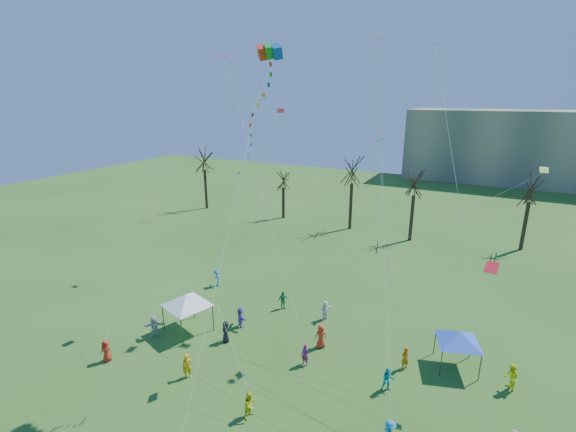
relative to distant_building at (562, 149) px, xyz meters
The scene contains 8 objects.
ground 85.23m from the distant_building, 105.02° to the right, with size 160.00×160.00×0.00m, color #2D591C.
distant_building is the anchor object (origin of this frame).
bare_tree_row 50.62m from the distant_building, 115.06° to the right, with size 70.51×8.04×10.06m.
big_box_kite 81.10m from the distant_building, 107.87° to the right, with size 1.95×6.55×21.07m.
canopy_tent_white 82.79m from the distant_building, 112.69° to the right, with size 4.07×4.07×3.21m.
canopy_tent_blue 72.62m from the distant_building, 100.02° to the right, with size 3.57×3.57×2.80m.
festival_crowd 79.15m from the distant_building, 107.09° to the right, with size 26.41×13.93×1.86m.
small_kites_aloft 75.13m from the distant_building, 107.54° to the right, with size 29.24×19.43×32.67m.
Camera 1 is at (9.88, -15.46, 17.95)m, focal length 25.00 mm.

